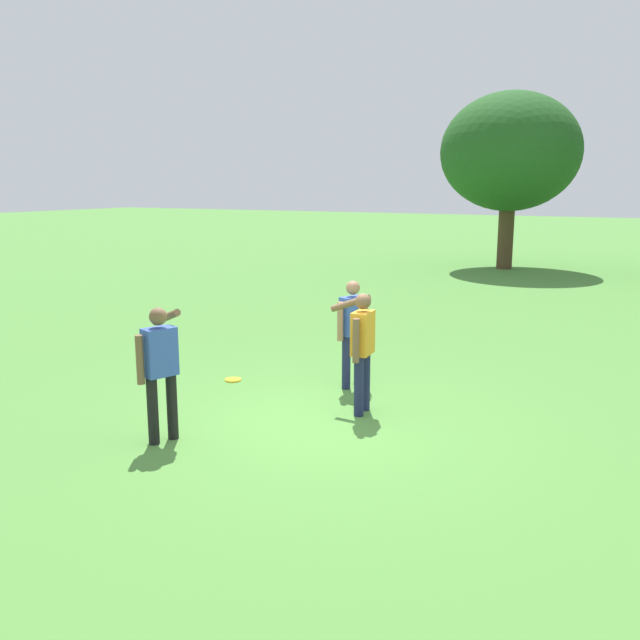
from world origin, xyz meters
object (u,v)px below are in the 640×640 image
person_bystander (362,344)px  tree_tall_left (510,152)px  person_thrower (160,364)px  frisbee (233,380)px  person_catcher (353,327)px

person_bystander → tree_tall_left: bearing=96.4°
person_thrower → person_bystander: 2.66m
person_thrower → tree_tall_left: size_ratio=0.26×
person_bystander → tree_tall_left: 17.27m
frisbee → tree_tall_left: size_ratio=0.04×
frisbee → tree_tall_left: (0.52, 16.42, 4.12)m
person_catcher → frisbee: person_catcher is taller
person_bystander → frisbee: size_ratio=6.37×
person_thrower → tree_tall_left: 19.18m
person_thrower → frisbee: bearing=106.2°
person_catcher → frisbee: 2.11m
person_thrower → tree_tall_left: bearing=90.6°
person_thrower → person_catcher: same height
person_thrower → frisbee: (-0.72, 2.49, -0.95)m
person_bystander → frisbee: 2.63m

